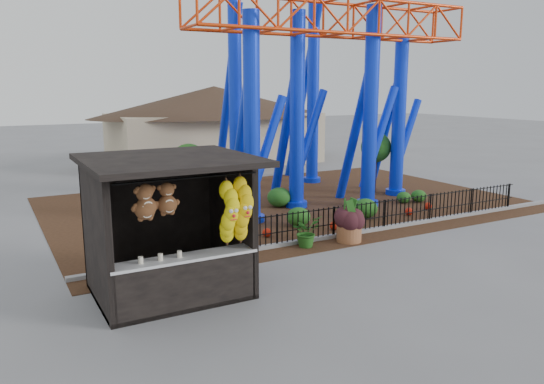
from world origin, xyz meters
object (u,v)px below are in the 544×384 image
prize_booth (173,230)px  terracotta_planter (349,232)px  roller_coaster (308,38)px  potted_plant (306,232)px

prize_booth → terracotta_planter: prize_booth is taller
roller_coaster → terracotta_planter: size_ratio=14.64×
terracotta_planter → roller_coaster: bearing=69.6°
roller_coaster → prize_booth: bearing=-137.9°
prize_booth → roller_coaster: 11.97m
prize_booth → roller_coaster: bearing=42.1°
terracotta_planter → potted_plant: size_ratio=0.82×
prize_booth → potted_plant: (4.54, 1.73, -1.06)m
potted_plant → roller_coaster: bearing=39.3°
prize_booth → terracotta_planter: bearing=14.6°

